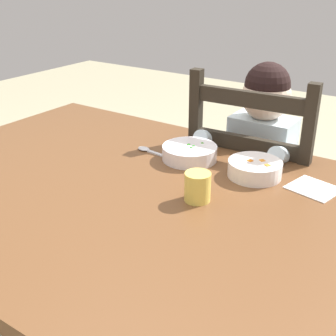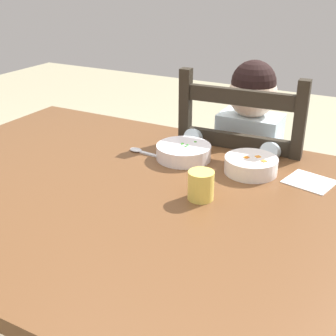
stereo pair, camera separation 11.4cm
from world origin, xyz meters
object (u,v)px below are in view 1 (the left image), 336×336
Objects in this scene: dining_table at (132,215)px; spoon at (148,150)px; child_figure at (258,156)px; bowl_of_carrots at (255,168)px; bowl_of_peas at (190,152)px; drinking_cup at (198,187)px; dining_chair at (255,199)px.

spoon reaches higher than dining_table.
bowl_of_carrots is (0.11, -0.29, 0.09)m from child_figure.
bowl_of_peas is at bearing -110.64° from child_figure.
bowl_of_peas is (-0.11, -0.29, 0.09)m from child_figure.
bowl_of_peas is at bearing 84.54° from dining_table.
bowl_of_peas is 2.23× the size of drinking_cup.
dining_chair is 0.42m from bowl_of_carrots.
child_figure reaches higher than bowl_of_carrots.
bowl_of_carrots is 2.01× the size of drinking_cup.
child_figure is at bearing -113.80° from dining_chair.
dining_table is at bearing -63.42° from spoon.
dining_table is at bearing -103.82° from dining_chair.
child_figure is at bearing 50.80° from spoon.
spoon is at bearing -176.64° from bowl_of_carrots.
spoon is (-0.12, 0.24, 0.09)m from dining_table.
bowl_of_carrots is (0.24, 0.26, 0.11)m from dining_table.
dining_table is at bearing -133.04° from bowl_of_carrots.
dining_table is 8.60× the size of bowl_of_peas.
bowl_of_carrots is (0.11, -0.30, 0.27)m from dining_chair.
dining_chair is at bearing 76.18° from dining_table.
drinking_cup reaches higher than bowl_of_carrots.
dining_chair reaches higher than dining_table.
child_figure reaches higher than bowl_of_peas.
dining_table is 0.60m from dining_chair.
bowl_of_carrots is at bearing 3.36° from spoon.
spoon is (-0.15, -0.02, -0.02)m from bowl_of_peas.
drinking_cup is (0.16, -0.22, 0.01)m from bowl_of_peas.
child_figure is at bearing 95.24° from drinking_cup.
dining_table is 0.22m from drinking_cup.
spoon is 1.79× the size of drinking_cup.
spoon is at bearing -171.59° from bowl_of_peas.
bowl_of_peas is 0.27m from drinking_cup.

